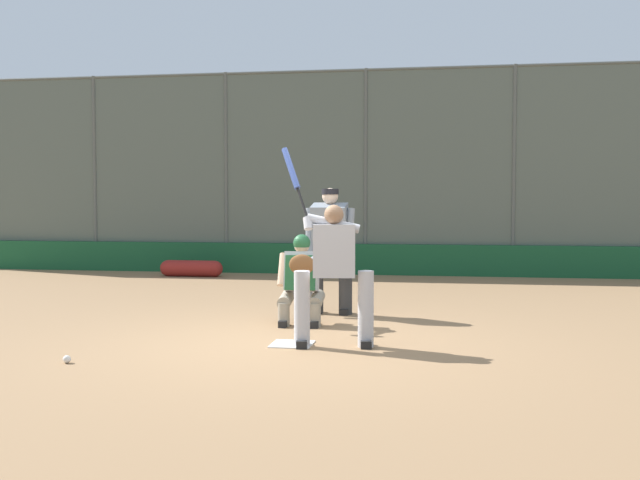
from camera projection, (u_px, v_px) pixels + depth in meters
The scene contains 10 objects.
ground_plane at pixel (292, 345), 7.85m from camera, with size 160.00×160.00×0.00m, color #93704C.
home_plate_marker at pixel (292, 344), 7.85m from camera, with size 0.43×0.43×0.01m, color white.
backstop_fence at pixel (366, 168), 15.28m from camera, with size 17.78×0.08×4.20m.
padding_wall at pixel (365, 259), 15.28m from camera, with size 17.35×0.18×0.62m, color #19512D.
bleachers_beyond at pixel (487, 239), 17.76m from camera, with size 12.39×3.05×1.80m.
batter_at_plate at pixel (333, 270), 7.69m from camera, with size 1.04×0.59×2.08m.
catcher_behind_plate at pixel (301, 278), 9.08m from camera, with size 0.58×0.69×1.10m.
umpire_home at pixel (330, 247), 9.90m from camera, with size 0.68×0.43×1.68m.
baseball_loose at pixel (67, 359), 6.95m from camera, with size 0.07×0.07×0.07m, color white.
equipment_bag_dugout_side at pixel (191, 268), 14.89m from camera, with size 1.29×0.32×0.32m.
Camera 1 is at (-1.54, 7.63, 1.51)m, focal length 42.00 mm.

